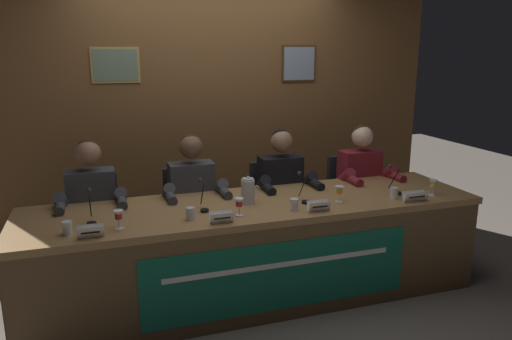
{
  "coord_description": "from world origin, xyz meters",
  "views": [
    {
      "loc": [
        -1.09,
        -3.27,
        1.85
      ],
      "look_at": [
        0.0,
        0.0,
        1.0
      ],
      "focal_mm": 33.93,
      "sensor_mm": 36.0,
      "label": 1
    }
  ],
  "objects_px": {
    "nameplate_center_right": "(319,206)",
    "juice_glass_center_right": "(339,191)",
    "conference_table": "(261,237)",
    "nameplate_far_right": "(415,196)",
    "juice_glass_center_left": "(239,204)",
    "microphone_center_left": "(203,200)",
    "water_cup_center_left": "(190,214)",
    "chair_far_left": "(95,233)",
    "microphone_center_right": "(304,192)",
    "microphone_far_left": "(91,212)",
    "microphone_far_right": "(395,184)",
    "water_cup_far_right": "(394,193)",
    "panelist_far_right": "(363,182)",
    "panelist_far_left": "(92,208)",
    "nameplate_center_left": "(222,217)",
    "water_cup_far_left": "(67,229)",
    "chair_center_right": "(275,213)",
    "juice_glass_far_left": "(119,216)",
    "water_pitcher_central": "(248,191)",
    "panelist_center_left": "(194,198)",
    "panelist_center_right": "(283,190)",
    "chair_far_right": "(351,205)",
    "juice_glass_far_right": "(433,184)",
    "nameplate_far_left": "(91,232)",
    "chair_center_left": "(190,222)",
    "water_cup_center_right": "(294,205)"
  },
  "relations": [
    {
      "from": "juice_glass_center_left",
      "to": "panelist_center_right",
      "type": "distance_m",
      "value": 0.9
    },
    {
      "from": "chair_far_left",
      "to": "chair_far_right",
      "type": "bearing_deg",
      "value": 0.0
    },
    {
      "from": "panelist_far_right",
      "to": "water_pitcher_central",
      "type": "xyz_separation_m",
      "value": [
        -1.22,
        -0.42,
        0.15
      ]
    },
    {
      "from": "nameplate_center_right",
      "to": "microphone_far_right",
      "type": "bearing_deg",
      "value": 16.22
    },
    {
      "from": "microphone_far_left",
      "to": "water_cup_far_left",
      "type": "bearing_deg",
      "value": -129.6
    },
    {
      "from": "panelist_center_left",
      "to": "water_cup_far_right",
      "type": "xyz_separation_m",
      "value": [
        1.43,
        -0.65,
        0.09
      ]
    },
    {
      "from": "panelist_far_right",
      "to": "microphone_center_right",
      "type": "bearing_deg",
      "value": -147.8
    },
    {
      "from": "chair_far_left",
      "to": "nameplate_center_right",
      "type": "distance_m",
      "value": 1.83
    },
    {
      "from": "panelist_center_left",
      "to": "panelist_center_right",
      "type": "height_order",
      "value": "same"
    },
    {
      "from": "water_cup_center_left",
      "to": "water_cup_far_right",
      "type": "height_order",
      "value": "same"
    },
    {
      "from": "conference_table",
      "to": "water_cup_center_left",
      "type": "xyz_separation_m",
      "value": [
        -0.54,
        -0.1,
        0.27
      ]
    },
    {
      "from": "chair_far_left",
      "to": "juice_glass_center_right",
      "type": "xyz_separation_m",
      "value": [
        1.76,
        -0.8,
        0.41
      ]
    },
    {
      "from": "chair_far_right",
      "to": "panelist_far_right",
      "type": "height_order",
      "value": "panelist_far_right"
    },
    {
      "from": "water_cup_far_left",
      "to": "chair_center_right",
      "type": "relative_size",
      "value": 0.1
    },
    {
      "from": "conference_table",
      "to": "chair_far_right",
      "type": "xyz_separation_m",
      "value": [
        1.16,
        0.74,
        -0.09
      ]
    },
    {
      "from": "nameplate_center_left",
      "to": "nameplate_center_right",
      "type": "bearing_deg",
      "value": 1.42
    },
    {
      "from": "water_cup_far_right",
      "to": "panelist_far_right",
      "type": "bearing_deg",
      "value": 79.21
    },
    {
      "from": "chair_center_left",
      "to": "microphone_center_right",
      "type": "relative_size",
      "value": 4.09
    },
    {
      "from": "nameplate_center_right",
      "to": "juice_glass_center_right",
      "type": "xyz_separation_m",
      "value": [
        0.24,
        0.15,
        0.05
      ]
    },
    {
      "from": "juice_glass_center_left",
      "to": "microphone_center_left",
      "type": "xyz_separation_m",
      "value": [
        -0.21,
        0.19,
        -0.01
      ]
    },
    {
      "from": "chair_center_right",
      "to": "juice_glass_far_right",
      "type": "height_order",
      "value": "chair_center_right"
    },
    {
      "from": "chair_center_left",
      "to": "chair_center_right",
      "type": "height_order",
      "value": "same"
    },
    {
      "from": "water_cup_center_left",
      "to": "nameplate_center_left",
      "type": "bearing_deg",
      "value": -36.13
    },
    {
      "from": "juice_glass_center_right",
      "to": "microphone_far_right",
      "type": "distance_m",
      "value": 0.54
    },
    {
      "from": "juice_glass_far_right",
      "to": "nameplate_far_left",
      "type": "bearing_deg",
      "value": -177.77
    },
    {
      "from": "nameplate_far_right",
      "to": "microphone_center_right",
      "type": "bearing_deg",
      "value": 162.24
    },
    {
      "from": "conference_table",
      "to": "nameplate_center_right",
      "type": "xyz_separation_m",
      "value": [
        0.35,
        -0.22,
        0.27
      ]
    },
    {
      "from": "juice_glass_far_left",
      "to": "juice_glass_far_right",
      "type": "bearing_deg",
      "value": -0.11
    },
    {
      "from": "chair_far_left",
      "to": "chair_far_right",
      "type": "xyz_separation_m",
      "value": [
        2.33,
        0.0,
        0.0
      ]
    },
    {
      "from": "conference_table",
      "to": "nameplate_far_right",
      "type": "bearing_deg",
      "value": -11.52
    },
    {
      "from": "water_cup_center_left",
      "to": "microphone_center_right",
      "type": "bearing_deg",
      "value": 8.2
    },
    {
      "from": "microphone_center_left",
      "to": "microphone_center_right",
      "type": "distance_m",
      "value": 0.76
    },
    {
      "from": "chair_far_left",
      "to": "panelist_far_left",
      "type": "bearing_deg",
      "value": -90.0
    },
    {
      "from": "panelist_far_left",
      "to": "nameplate_far_left",
      "type": "distance_m",
      "value": 0.78
    },
    {
      "from": "juice_glass_far_left",
      "to": "juice_glass_center_right",
      "type": "bearing_deg",
      "value": 2.38
    },
    {
      "from": "panelist_far_left",
      "to": "nameplate_far_left",
      "type": "bearing_deg",
      "value": -90.42
    },
    {
      "from": "juice_glass_far_left",
      "to": "panelist_far_right",
      "type": "relative_size",
      "value": 0.1
    },
    {
      "from": "chair_far_left",
      "to": "panelist_center_left",
      "type": "bearing_deg",
      "value": -14.35
    },
    {
      "from": "juice_glass_center_left",
      "to": "nameplate_far_right",
      "type": "relative_size",
      "value": 0.62
    },
    {
      "from": "nameplate_center_left",
      "to": "juice_glass_center_left",
      "type": "distance_m",
      "value": 0.19
    },
    {
      "from": "nameplate_center_right",
      "to": "water_pitcher_central",
      "type": "bearing_deg",
      "value": 141.05
    },
    {
      "from": "panelist_center_right",
      "to": "microphone_center_left",
      "type": "bearing_deg",
      "value": -149.4
    },
    {
      "from": "juice_glass_far_right",
      "to": "water_cup_center_right",
      "type": "bearing_deg",
      "value": -179.84
    },
    {
      "from": "water_cup_center_left",
      "to": "panelist_far_left",
      "type": "bearing_deg",
      "value": 134.31
    },
    {
      "from": "juice_glass_center_right",
      "to": "microphone_far_right",
      "type": "bearing_deg",
      "value": 7.72
    },
    {
      "from": "juice_glass_far_left",
      "to": "chair_center_right",
      "type": "relative_size",
      "value": 0.14
    },
    {
      "from": "juice_glass_far_left",
      "to": "water_pitcher_central",
      "type": "xyz_separation_m",
      "value": [
        0.94,
        0.25,
        0.01
      ]
    },
    {
      "from": "water_cup_center_left",
      "to": "juice_glass_center_right",
      "type": "height_order",
      "value": "juice_glass_center_right"
    },
    {
      "from": "microphone_far_left",
      "to": "microphone_far_right",
      "type": "bearing_deg",
      "value": -0.75
    },
    {
      "from": "microphone_far_left",
      "to": "microphone_center_right",
      "type": "xyz_separation_m",
      "value": [
        1.51,
        -0.01,
        0.0
      ]
    }
  ]
}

